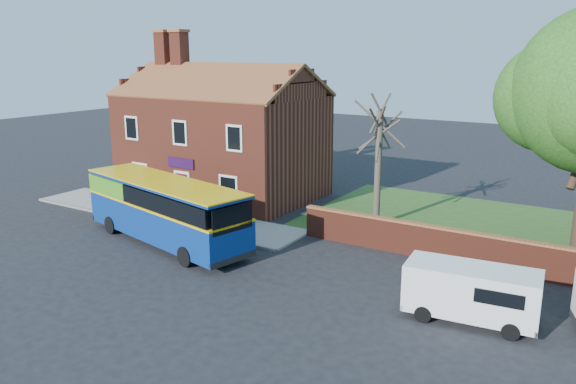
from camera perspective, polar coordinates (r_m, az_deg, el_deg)
The scene contains 9 objects.
ground at distance 24.94m, azimuth -10.14°, elevation -7.91°, with size 120.00×120.00×0.00m, color black.
pavement at distance 33.44m, azimuth -12.57°, elevation -2.20°, with size 18.00×3.50×0.12m, color gray.
kerb at distance 32.27m, azimuth -14.73°, elevation -2.90°, with size 18.00×0.15×0.14m, color slate.
grass_strip at distance 31.55m, azimuth 25.51°, elevation -4.33°, with size 26.00×12.00×0.04m, color #426B28.
shop_building at distance 36.93m, azimuth -6.66°, elevation 4.92°, with size 12.30×8.13×10.50m.
boundary_wall at distance 25.62m, azimuth 24.08°, elevation -6.41°, with size 22.00×0.38×1.60m.
bus at distance 28.42m, azimuth -12.73°, elevation -1.47°, with size 10.67×4.84×3.15m.
van_near at distance 20.91m, azimuth 18.16°, elevation -9.56°, with size 4.67×2.24×1.98m.
bare_tree at distance 30.19m, azimuth 9.16°, elevation 2.93°, with size 2.55×3.04×6.81m.
Camera 1 is at (15.67, -17.05, 9.25)m, focal length 35.00 mm.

